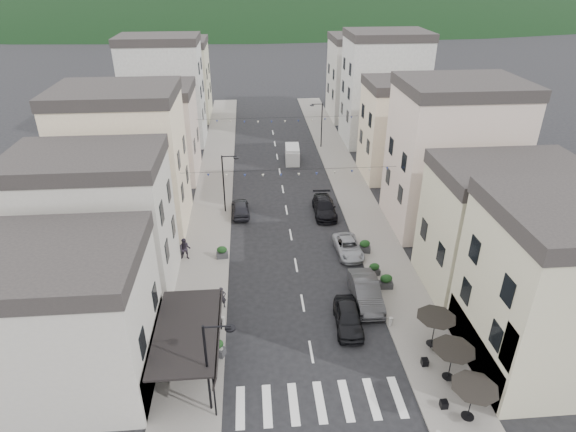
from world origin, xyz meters
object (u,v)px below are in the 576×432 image
object	(u,v)px
parked_car_a	(348,317)
delivery_van	(292,154)
parked_car_b	(366,292)
parked_car_c	(348,247)
parked_car_d	(324,207)
pedestrian_b	(185,249)
pedestrian_a	(222,298)
parked_car_e	(240,208)

from	to	relation	value
parked_car_a	delivery_van	bearing A→B (deg)	95.24
parked_car_b	delivery_van	world-z (taller)	delivery_van
parked_car_c	parked_car_d	bearing A→B (deg)	94.44
parked_car_c	parked_car_d	world-z (taller)	parked_car_d
parked_car_a	pedestrian_b	distance (m)	15.09
parked_car_a	delivery_van	xyz separation A→B (m)	(-1.00, 31.04, 0.25)
pedestrian_a	pedestrian_b	xyz separation A→B (m)	(-3.29, 6.66, 0.13)
parked_car_c	pedestrian_a	world-z (taller)	pedestrian_a
parked_car_d	pedestrian_b	distance (m)	14.71
parked_car_b	parked_car_d	xyz separation A→B (m)	(-0.94, 14.03, -0.11)
parked_car_b	parked_car_d	size ratio (longest dim) A/B	1.01
parked_car_a	pedestrian_a	xyz separation A→B (m)	(-8.60, 2.62, 0.20)
parked_car_a	parked_car_e	distance (m)	18.68
parked_car_b	parked_car_e	bearing A→B (deg)	122.84
delivery_van	pedestrian_a	distance (m)	29.41
delivery_van	parked_car_e	bearing A→B (deg)	-111.40
parked_car_d	pedestrian_b	xyz separation A→B (m)	(-12.75, -7.32, 0.33)
parked_car_e	delivery_van	bearing A→B (deg)	-118.07
parked_car_a	parked_car_b	bearing A→B (deg)	58.42
parked_car_e	delivery_van	world-z (taller)	delivery_van
pedestrian_a	parked_car_d	bearing A→B (deg)	37.14
parked_car_d	parked_car_b	bearing A→B (deg)	-85.16
delivery_van	parked_car_b	bearing A→B (deg)	-81.03
parked_car_e	pedestrian_a	world-z (taller)	pedestrian_a
parked_car_b	pedestrian_a	world-z (taller)	pedestrian_a
delivery_van	pedestrian_a	world-z (taller)	delivery_van
parked_car_b	parked_car_e	world-z (taller)	parked_car_b
parked_car_c	delivery_van	world-z (taller)	delivery_van
parked_car_b	delivery_van	bearing A→B (deg)	96.22
pedestrian_a	parked_car_a	bearing A→B (deg)	-35.70
parked_car_c	pedestrian_b	distance (m)	13.70
parked_car_d	delivery_van	world-z (taller)	delivery_van
parked_car_c	parked_car_e	size ratio (longest dim) A/B	1.06
parked_car_c	pedestrian_b	world-z (taller)	pedestrian_b
parked_car_a	parked_car_e	world-z (taller)	parked_car_a
pedestrian_a	pedestrian_b	world-z (taller)	pedestrian_b
parked_car_b	parked_car_d	distance (m)	14.06
parked_car_a	pedestrian_a	bearing A→B (deg)	166.45
parked_car_a	parked_car_d	world-z (taller)	parked_car_a
parked_car_d	delivery_van	bearing A→B (deg)	98.40
parked_car_d	parked_car_e	xyz separation A→B (m)	(-8.26, 0.56, -0.03)
parked_car_b	delivery_van	size ratio (longest dim) A/B	1.20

